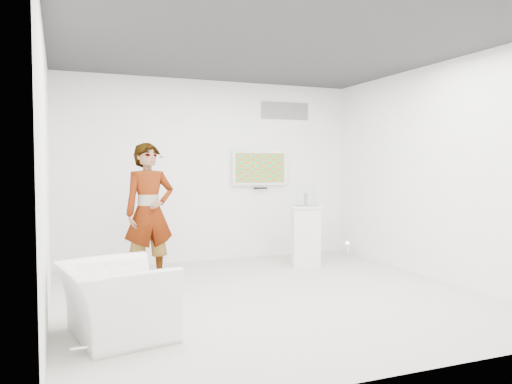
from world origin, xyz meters
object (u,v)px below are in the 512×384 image
pedestal (306,236)px  floor_uplight (347,250)px  tv (259,168)px  armchair (116,300)px  person (149,213)px

pedestal → floor_uplight: bearing=21.8°
pedestal → floor_uplight: (1.03, 0.41, -0.35)m
tv → armchair: 4.44m
pedestal → floor_uplight: size_ratio=3.74×
person → armchair: bearing=-117.3°
person → tv: bearing=19.6°
tv → pedestal: tv is taller
person → pedestal: person is taller
armchair → tv: bearing=-50.8°
tv → armchair: bearing=-130.2°
floor_uplight → tv: bearing=158.5°
tv → floor_uplight: bearing=-21.5°
person → floor_uplight: person is taller
person → armchair: (-0.66, -2.09, -0.61)m
tv → pedestal: size_ratio=1.05×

